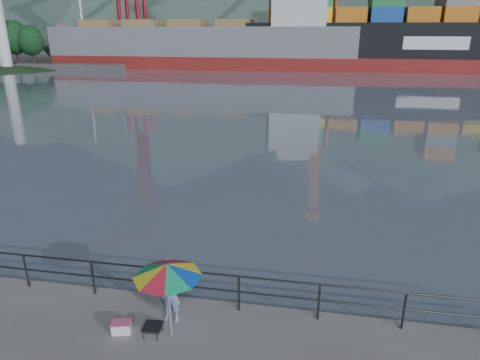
% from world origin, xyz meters
% --- Properties ---
extents(harbor_water, '(500.00, 280.00, 0.00)m').
position_xyz_m(harbor_water, '(0.00, 130.00, 0.00)').
color(harbor_water, slate).
rests_on(harbor_water, ground).
extents(far_dock, '(200.00, 40.00, 0.40)m').
position_xyz_m(far_dock, '(10.00, 93.00, 0.00)').
color(far_dock, '#514F4C').
rests_on(far_dock, ground).
extents(guardrail, '(22.00, 0.06, 1.03)m').
position_xyz_m(guardrail, '(0.00, 1.70, 0.52)').
color(guardrail, '#2D3033').
rests_on(guardrail, ground).
extents(container_stacks, '(58.00, 5.40, 7.80)m').
position_xyz_m(container_stacks, '(33.06, 93.55, 2.89)').
color(container_stacks, red).
rests_on(container_stacks, ground).
extents(fisherman, '(0.58, 0.40, 1.51)m').
position_xyz_m(fisherman, '(1.42, 1.05, 0.75)').
color(fisherman, navy).
rests_on(fisherman, ground).
extents(beach_umbrella, '(1.93, 1.93, 1.93)m').
position_xyz_m(beach_umbrella, '(1.60, 0.49, 1.76)').
color(beach_umbrella, white).
rests_on(beach_umbrella, ground).
extents(folding_stool, '(0.45, 0.45, 0.28)m').
position_xyz_m(folding_stool, '(1.18, 0.39, 0.15)').
color(folding_stool, black).
rests_on(folding_stool, ground).
extents(cooler_bag, '(0.50, 0.40, 0.26)m').
position_xyz_m(cooler_bag, '(0.40, 0.38, 0.13)').
color(cooler_bag, silver).
rests_on(cooler_bag, ground).
extents(fishing_rod, '(0.68, 1.57, 1.19)m').
position_xyz_m(fishing_rod, '(1.05, 1.87, 0.00)').
color(fishing_rod, black).
rests_on(fishing_rod, ground).
extents(bulk_carrier, '(54.96, 9.51, 14.50)m').
position_xyz_m(bulk_carrier, '(-14.75, 71.71, 4.07)').
color(bulk_carrier, maroon).
rests_on(bulk_carrier, ground).
extents(container_ship, '(61.35, 10.23, 18.10)m').
position_xyz_m(container_ship, '(24.35, 73.33, 5.82)').
color(container_ship, maroon).
rests_on(container_ship, ground).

